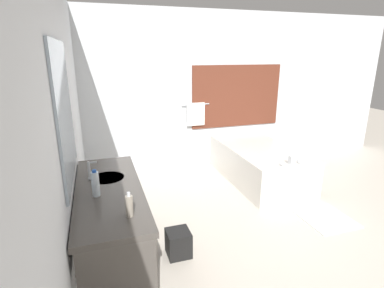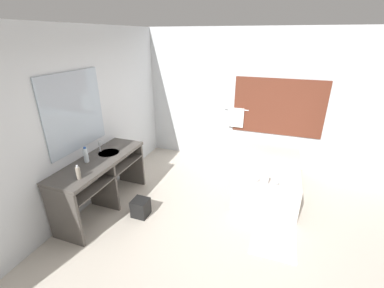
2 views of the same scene
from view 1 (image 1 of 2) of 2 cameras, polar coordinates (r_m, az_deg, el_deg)
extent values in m
plane|color=beige|center=(3.91, 15.49, -14.62)|extent=(16.00, 16.00, 0.00)
cube|color=silver|center=(5.37, 3.53, 9.91)|extent=(7.40, 0.06, 2.70)
cube|color=brown|center=(5.54, 8.53, 9.00)|extent=(1.70, 0.02, 1.10)
cylinder|color=silver|center=(5.23, 0.69, 7.54)|extent=(0.50, 0.02, 0.02)
cube|color=white|center=(5.25, 0.71, 5.70)|extent=(0.32, 0.04, 0.40)
cube|color=silver|center=(2.83, -23.19, 2.12)|extent=(0.06, 7.40, 2.70)
cube|color=#A3B2C1|center=(2.60, -23.10, 5.54)|extent=(0.02, 1.10, 1.10)
cube|color=#4C4742|center=(2.81, -15.55, -8.53)|extent=(0.57, 1.63, 0.05)
cube|color=#4C4742|center=(2.91, -15.20, -12.47)|extent=(0.54, 1.55, 0.02)
cylinder|color=white|center=(3.05, -15.73, -7.27)|extent=(0.32, 0.32, 0.13)
cube|color=#4C4742|center=(3.01, -14.89, -15.89)|extent=(0.53, 0.04, 0.80)
cube|color=#4C4742|center=(3.71, -15.67, -9.36)|extent=(0.53, 0.04, 0.80)
cylinder|color=white|center=(2.52, -13.78, -15.32)|extent=(0.13, 0.45, 0.13)
cylinder|color=white|center=(3.24, -14.96, -7.78)|extent=(0.13, 0.45, 0.13)
cylinder|color=silver|center=(3.02, -18.84, -6.26)|extent=(0.04, 0.04, 0.02)
cylinder|color=silver|center=(2.99, -19.00, -4.67)|extent=(0.02, 0.02, 0.16)
cube|color=silver|center=(2.96, -18.36, -3.34)|extent=(0.07, 0.01, 0.01)
cube|color=silver|center=(5.01, 12.58, -3.66)|extent=(0.98, 1.81, 0.56)
ellipsoid|color=white|center=(4.96, 12.68, -2.27)|extent=(0.70, 1.31, 0.30)
cube|color=silver|center=(4.26, 18.29, -2.96)|extent=(0.04, 0.07, 0.12)
sphere|color=silver|center=(4.19, 16.70, -3.58)|extent=(0.06, 0.06, 0.06)
sphere|color=silver|center=(4.35, 19.75, -3.12)|extent=(0.06, 0.06, 0.06)
cylinder|color=white|center=(2.64, -17.91, -7.27)|extent=(0.07, 0.07, 0.21)
cylinder|color=#1E4CA8|center=(2.60, -18.14, -4.92)|extent=(0.04, 0.04, 0.02)
cylinder|color=gray|center=(2.28, -11.84, -11.50)|extent=(0.05, 0.05, 0.16)
cylinder|color=silver|center=(2.24, -11.99, -9.34)|extent=(0.02, 0.02, 0.03)
cube|color=black|center=(3.24, -2.61, -18.32)|extent=(0.24, 0.24, 0.27)
cube|color=white|center=(4.23, 24.14, -12.84)|extent=(0.58, 0.61, 0.02)
camera|label=2|loc=(2.55, 80.91, 15.76)|focal=24.00mm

